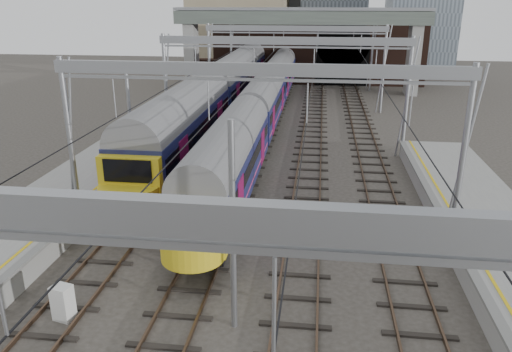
# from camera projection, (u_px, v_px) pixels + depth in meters

# --- Properties ---
(tracks) EXTENTS (14.40, 80.00, 0.22)m
(tracks) POSITION_uv_depth(u_px,v_px,m) (272.00, 186.00, 28.67)
(tracks) COLOR #4C3828
(tracks) RESTS_ON ground
(overhead_line) EXTENTS (16.80, 80.00, 8.00)m
(overhead_line) POSITION_uv_depth(u_px,v_px,m) (283.00, 58.00, 32.52)
(overhead_line) COLOR gray
(overhead_line) RESTS_ON ground
(retaining_wall) EXTENTS (28.00, 2.75, 9.00)m
(retaining_wall) POSITION_uv_depth(u_px,v_px,m) (313.00, 49.00, 61.53)
(retaining_wall) COLOR black
(retaining_wall) RESTS_ON ground
(overbridge) EXTENTS (28.00, 3.00, 9.25)m
(overbridge) POSITION_uv_depth(u_px,v_px,m) (300.00, 26.00, 55.17)
(overbridge) COLOR gray
(overbridge) RESTS_ON ground
(train_main) EXTENTS (2.59, 59.87, 4.52)m
(train_main) POSITION_uv_depth(u_px,v_px,m) (272.00, 88.00, 46.28)
(train_main) COLOR black
(train_main) RESTS_ON ground
(train_second) EXTENTS (3.05, 52.81, 5.16)m
(train_second) POSITION_uv_depth(u_px,v_px,m) (230.00, 83.00, 47.25)
(train_second) COLOR black
(train_second) RESTS_ON ground
(relay_cabinet) EXTENTS (0.73, 0.65, 1.26)m
(relay_cabinet) POSITION_uv_depth(u_px,v_px,m) (63.00, 303.00, 16.70)
(relay_cabinet) COLOR silver
(relay_cabinet) RESTS_ON ground
(equip_cover_b) EXTENTS (0.88, 0.72, 0.09)m
(equip_cover_b) POSITION_uv_depth(u_px,v_px,m) (299.00, 242.00, 22.11)
(equip_cover_b) COLOR #175AB3
(equip_cover_b) RESTS_ON ground
(equip_cover_c) EXTENTS (0.97, 0.83, 0.10)m
(equip_cover_c) POSITION_uv_depth(u_px,v_px,m) (394.00, 258.00, 20.74)
(equip_cover_c) COLOR #175AB3
(equip_cover_c) RESTS_ON ground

